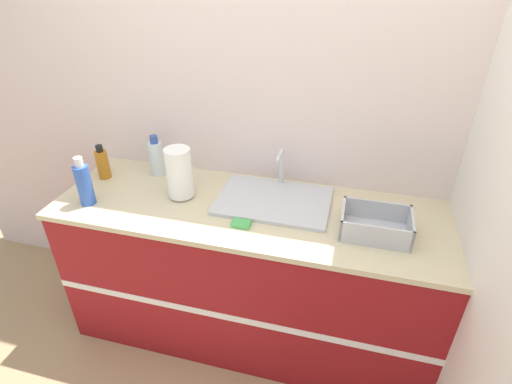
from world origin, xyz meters
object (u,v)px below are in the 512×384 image
object	(u,v)px
paper_towel_roll	(179,173)
bottle_clear	(156,157)
sink	(274,199)
dish_rack	(375,226)
bottle_blue	(84,184)
bottle_amber	(103,164)

from	to	relation	value
paper_towel_roll	bottle_clear	world-z (taller)	paper_towel_roll
sink	dish_rack	world-z (taller)	sink
dish_rack	bottle_clear	size ratio (longest dim) A/B	1.31
sink	paper_towel_roll	bearing A→B (deg)	-171.54
bottle_blue	bottle_amber	xyz separation A→B (m)	(-0.07, 0.27, -0.03)
bottle_blue	sink	bearing A→B (deg)	15.48
paper_towel_roll	bottle_blue	xyz separation A→B (m)	(-0.45, -0.19, -0.02)
dish_rack	bottle_amber	world-z (taller)	bottle_amber
bottle_blue	bottle_clear	distance (m)	0.45
paper_towel_roll	bottle_clear	distance (m)	0.32
sink	bottle_clear	distance (m)	0.76
bottle_clear	bottle_blue	bearing A→B (deg)	-118.33
sink	paper_towel_roll	world-z (taller)	paper_towel_roll
dish_rack	bottle_clear	distance (m)	1.29
paper_towel_roll	bottle_blue	world-z (taller)	paper_towel_roll
sink	dish_rack	bearing A→B (deg)	-16.00
dish_rack	bottle_blue	bearing A→B (deg)	-175.58
sink	dish_rack	distance (m)	0.54
bottle_clear	bottle_amber	world-z (taller)	bottle_clear
sink	bottle_blue	world-z (taller)	bottle_blue
sink	bottle_amber	distance (m)	1.03
sink	dish_rack	size ratio (longest dim) A/B	1.84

